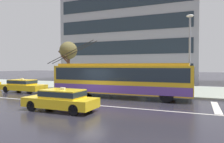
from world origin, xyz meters
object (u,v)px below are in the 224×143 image
object	(u,v)px
street_tree_bare	(68,52)
pedestrian_walking_past	(149,83)
pedestrian_approaching_curb	(144,75)
taxi_queued_behind_bus	(23,85)
trolleybus	(120,79)
taxi_oncoming_near	(61,99)
pedestrian_waiting_by_pole	(108,74)
bus_shelter	(128,73)
pedestrian_at_shelter	(168,76)
street_lamp	(190,48)

from	to	relation	value
street_tree_bare	pedestrian_walking_past	bearing A→B (deg)	-4.61
pedestrian_approaching_curb	pedestrian_walking_past	xyz separation A→B (m)	(0.86, -1.70, -0.69)
taxi_queued_behind_bus	trolleybus	bearing A→B (deg)	2.14
pedestrian_approaching_curb	taxi_oncoming_near	bearing A→B (deg)	-103.59
taxi_queued_behind_bus	taxi_oncoming_near	world-z (taller)	same
pedestrian_waiting_by_pole	bus_shelter	bearing A→B (deg)	15.01
pedestrian_at_shelter	pedestrian_waiting_by_pole	size ratio (longest dim) A/B	0.99
trolleybus	pedestrian_at_shelter	bearing A→B (deg)	46.10
pedestrian_approaching_curb	pedestrian_walking_past	size ratio (longest dim) A/B	1.25
taxi_queued_behind_bus	pedestrian_waiting_by_pole	size ratio (longest dim) A/B	2.30
taxi_oncoming_near	pedestrian_waiting_by_pole	xyz separation A→B (m)	(-0.90, 9.18, 1.10)
pedestrian_at_shelter	pedestrian_waiting_by_pole	world-z (taller)	pedestrian_waiting_by_pole
trolleybus	pedestrian_approaching_curb	bearing A→B (deg)	76.09
pedestrian_at_shelter	pedestrian_approaching_curb	distance (m)	2.47
pedestrian_waiting_by_pole	street_tree_bare	distance (m)	5.56
taxi_queued_behind_bus	street_lamp	distance (m)	16.40
street_tree_bare	trolleybus	bearing A→B (deg)	-23.42
trolleybus	street_tree_bare	bearing A→B (deg)	156.58
pedestrian_waiting_by_pole	street_lamp	distance (m)	8.16
bus_shelter	pedestrian_waiting_by_pole	world-z (taller)	bus_shelter
taxi_queued_behind_bus	taxi_oncoming_near	xyz separation A→B (m)	(8.94, -5.83, -0.00)
pedestrian_walking_past	street_tree_bare	bearing A→B (deg)	175.39
trolleybus	pedestrian_at_shelter	xyz separation A→B (m)	(3.43, 3.56, 0.17)
pedestrian_at_shelter	pedestrian_waiting_by_pole	bearing A→B (deg)	-174.13
taxi_queued_behind_bus	pedestrian_waiting_by_pole	xyz separation A→B (m)	(8.03, 3.35, 1.10)
street_lamp	street_tree_bare	xyz separation A→B (m)	(-12.76, 0.95, 0.08)
trolleybus	pedestrian_at_shelter	distance (m)	4.94
pedestrian_waiting_by_pole	trolleybus	bearing A→B (deg)	-51.27
taxi_oncoming_near	street_tree_bare	bearing A→B (deg)	122.04
pedestrian_approaching_curb	street_lamp	world-z (taller)	street_lamp
trolleybus	pedestrian_waiting_by_pole	bearing A→B (deg)	128.73
trolleybus	street_lamp	bearing A→B (deg)	22.50
trolleybus	pedestrian_walking_past	world-z (taller)	trolleybus
pedestrian_walking_past	street_tree_bare	distance (m)	9.81
taxi_oncoming_near	pedestrian_at_shelter	bearing A→B (deg)	63.36
trolleybus	street_tree_bare	world-z (taller)	street_tree_bare
street_tree_bare	bus_shelter	bearing A→B (deg)	2.33
taxi_oncoming_near	bus_shelter	world-z (taller)	bus_shelter
taxi_queued_behind_bus	street_lamp	size ratio (longest dim) A/B	0.68
pedestrian_approaching_curb	bus_shelter	bearing A→B (deg)	-155.99
taxi_oncoming_near	pedestrian_at_shelter	distance (m)	10.99
trolleybus	pedestrian_at_shelter	size ratio (longest dim) A/B	6.54
taxi_queued_behind_bus	pedestrian_walking_past	bearing A→B (deg)	12.98
taxi_queued_behind_bus	pedestrian_walking_past	distance (m)	12.62
taxi_oncoming_near	pedestrian_approaching_curb	size ratio (longest dim) A/B	2.24
street_lamp	taxi_oncoming_near	bearing A→B (deg)	-129.13
taxi_queued_behind_bus	taxi_oncoming_near	bearing A→B (deg)	-33.11
bus_shelter	taxi_oncoming_near	bearing A→B (deg)	-95.79
bus_shelter	pedestrian_approaching_curb	xyz separation A→B (m)	(1.52, 0.68, -0.15)
pedestrian_approaching_curb	street_tree_bare	size ratio (longest dim) A/B	0.38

